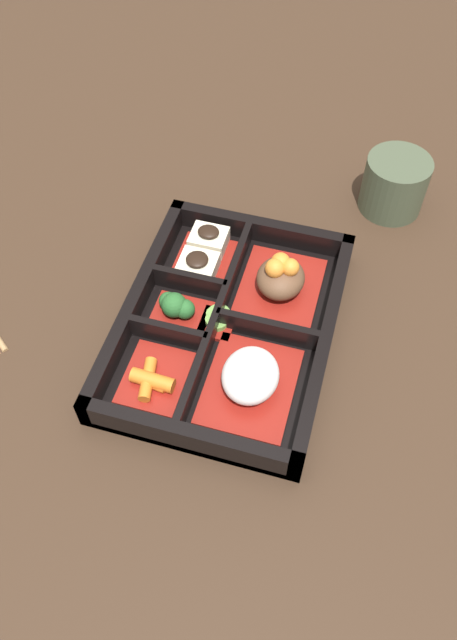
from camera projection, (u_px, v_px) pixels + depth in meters
ground_plane at (228, 333)px, 0.71m from camera, size 3.00×3.00×0.00m
bento_base at (228, 330)px, 0.70m from camera, size 0.30×0.23×0.01m
bento_rim at (225, 322)px, 0.69m from camera, size 0.30×0.23×0.04m
bowl_stew at (280, 279)px, 0.71m from camera, size 0.12×0.09×0.06m
bowl_rice at (250, 378)px, 0.64m from camera, size 0.12×0.09×0.04m
bowl_tofu at (203, 255)px, 0.74m from camera, size 0.09×0.07×0.03m
bowl_greens at (176, 308)px, 0.70m from camera, size 0.05×0.07×0.03m
bowl_carrots at (153, 379)px, 0.65m from camera, size 0.08×0.07×0.02m
bowl_pickles at (217, 319)px, 0.70m from camera, size 0.04×0.04×0.01m
tea_cup at (395, 183)px, 0.80m from camera, size 0.08×0.08×0.07m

